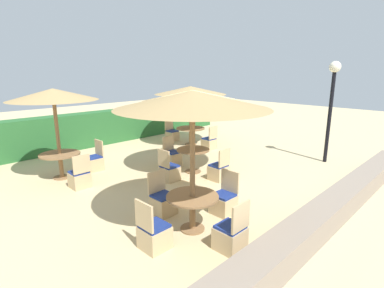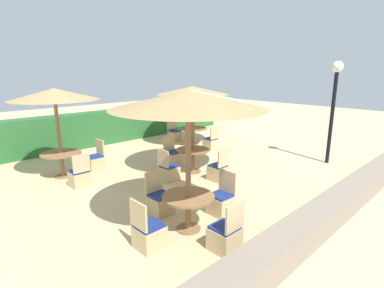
% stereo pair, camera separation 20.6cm
% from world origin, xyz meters
% --- Properties ---
extents(ground_plane, '(40.00, 40.00, 0.00)m').
position_xyz_m(ground_plane, '(0.00, 0.00, 0.00)').
color(ground_plane, '#C6B284').
extents(hedge_row, '(13.00, 0.70, 1.37)m').
position_xyz_m(hedge_row, '(0.00, 5.93, 0.69)').
color(hedge_row, '#28602D').
rests_on(hedge_row, ground_plane).
extents(stone_border, '(10.00, 0.56, 0.49)m').
position_xyz_m(stone_border, '(0.00, -3.54, 0.24)').
color(stone_border, gray).
rests_on(stone_border, ground_plane).
extents(lamp_post, '(0.36, 0.36, 3.32)m').
position_xyz_m(lamp_post, '(3.99, -1.83, 2.35)').
color(lamp_post, black).
rests_on(lamp_post, ground_plane).
extents(parasol_front_left, '(2.81, 2.81, 2.70)m').
position_xyz_m(parasol_front_left, '(-2.37, -1.75, 2.52)').
color(parasol_front_left, olive).
rests_on(parasol_front_left, ground_plane).
extents(round_table_front_left, '(1.01, 1.01, 0.71)m').
position_xyz_m(round_table_front_left, '(-2.37, -1.75, 0.55)').
color(round_table_front_left, olive).
rests_on(round_table_front_left, ground_plane).
extents(patio_chair_front_left_west, '(0.46, 0.46, 0.93)m').
position_xyz_m(patio_chair_front_left_west, '(-3.29, -1.72, 0.26)').
color(patio_chair_front_left_west, tan).
rests_on(patio_chair_front_left_west, ground_plane).
extents(patio_chair_front_left_north, '(0.46, 0.46, 0.93)m').
position_xyz_m(patio_chair_front_left_north, '(-2.34, -0.82, 0.26)').
color(patio_chair_front_left_north, tan).
rests_on(patio_chair_front_left_north, ground_plane).
extents(patio_chair_front_left_south, '(0.46, 0.46, 0.93)m').
position_xyz_m(patio_chair_front_left_south, '(-2.38, -2.69, 0.26)').
color(patio_chair_front_left_south, tan).
rests_on(patio_chair_front_left_south, ground_plane).
extents(patio_chair_front_left_east, '(0.46, 0.46, 0.93)m').
position_xyz_m(patio_chair_front_left_east, '(-1.39, -1.75, 0.26)').
color(patio_chair_front_left_east, tan).
rests_on(patio_chair_front_left_east, ground_plane).
extents(parasol_back_left, '(2.37, 2.37, 2.56)m').
position_xyz_m(parasol_back_left, '(-2.97, 2.97, 2.38)').
color(parasol_back_left, olive).
rests_on(parasol_back_left, ground_plane).
extents(round_table_back_left, '(1.11, 1.11, 0.73)m').
position_xyz_m(round_table_back_left, '(-2.97, 2.97, 0.58)').
color(round_table_back_left, olive).
rests_on(round_table_back_left, ground_plane).
extents(patio_chair_back_left_south, '(0.46, 0.46, 0.93)m').
position_xyz_m(patio_chair_back_left_south, '(-2.93, 1.90, 0.26)').
color(patio_chair_back_left_south, tan).
rests_on(patio_chair_back_left_south, ground_plane).
extents(patio_chair_back_left_east, '(0.46, 0.46, 0.93)m').
position_xyz_m(patio_chair_back_left_east, '(-1.95, 2.94, 0.26)').
color(patio_chair_back_left_east, tan).
rests_on(patio_chair_back_left_east, ground_plane).
extents(parasol_back_right, '(2.89, 2.89, 2.41)m').
position_xyz_m(parasol_back_right, '(2.48, 3.14, 2.24)').
color(parasol_back_right, olive).
rests_on(parasol_back_right, ground_plane).
extents(round_table_back_right, '(1.19, 1.19, 0.71)m').
position_xyz_m(round_table_back_right, '(2.48, 3.14, 0.58)').
color(round_table_back_right, olive).
rests_on(round_table_back_right, ground_plane).
extents(patio_chair_back_right_south, '(0.46, 0.46, 0.93)m').
position_xyz_m(patio_chair_back_right_south, '(2.46, 2.08, 0.26)').
color(patio_chair_back_right_south, tan).
rests_on(patio_chair_back_right_south, ground_plane).
extents(patio_chair_back_right_north, '(0.46, 0.46, 0.93)m').
position_xyz_m(patio_chair_back_right_north, '(2.45, 4.26, 0.26)').
color(patio_chair_back_right_north, tan).
rests_on(patio_chair_back_right_north, ground_plane).
extents(parasol_center, '(2.97, 2.97, 2.48)m').
position_xyz_m(parasol_center, '(0.07, 0.63, 2.31)').
color(parasol_center, olive).
rests_on(parasol_center, ground_plane).
extents(round_table_center, '(1.00, 1.00, 0.72)m').
position_xyz_m(round_table_center, '(0.07, 0.63, 0.56)').
color(round_table_center, olive).
rests_on(round_table_center, ground_plane).
extents(patio_chair_center_north, '(0.46, 0.46, 0.93)m').
position_xyz_m(patio_chair_center_north, '(0.13, 1.64, 0.26)').
color(patio_chair_center_north, tan).
rests_on(patio_chair_center_north, ground_plane).
extents(patio_chair_center_west, '(0.46, 0.46, 0.93)m').
position_xyz_m(patio_chair_center_west, '(-0.92, 0.59, 0.26)').
color(patio_chair_center_west, tan).
rests_on(patio_chair_center_west, ground_plane).
extents(patio_chair_center_south, '(0.46, 0.46, 0.93)m').
position_xyz_m(patio_chair_center_south, '(0.11, -0.36, 0.26)').
color(patio_chair_center_south, tan).
rests_on(patio_chair_center_south, ground_plane).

